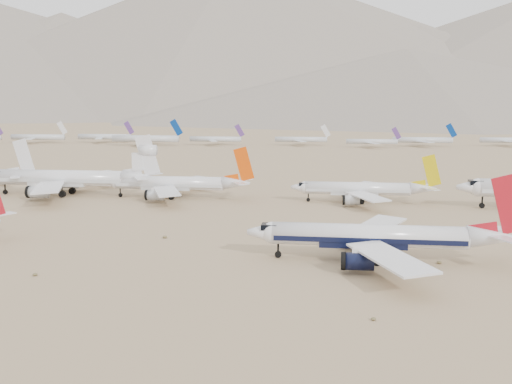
% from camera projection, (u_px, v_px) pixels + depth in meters
% --- Properties ---
extents(ground, '(7000.00, 7000.00, 0.00)m').
position_uv_depth(ground, '(303.00, 261.00, 104.23)').
color(ground, '#846D4D').
rests_on(ground, ground).
extents(main_airliner, '(47.05, 45.96, 16.61)m').
position_uv_depth(main_airliner, '(380.00, 237.00, 103.66)').
color(main_airliner, white).
rests_on(main_airliner, ground).
extents(row2_gold_tail, '(40.64, 39.74, 14.47)m').
position_uv_depth(row2_gold_tail, '(363.00, 189.00, 165.97)').
color(row2_gold_tail, white).
rests_on(row2_gold_tail, ground).
extents(row2_orange_tail, '(45.11, 44.13, 16.09)m').
position_uv_depth(row2_orange_tail, '(176.00, 184.00, 173.99)').
color(row2_orange_tail, white).
rests_on(row2_orange_tail, ground).
extents(row2_white_trijet, '(55.07, 53.82, 19.51)m').
position_uv_depth(row2_white_trijet, '(71.00, 178.00, 178.66)').
color(row2_white_trijet, white).
rests_on(row2_white_trijet, ground).
extents(distant_storage_row, '(668.59, 69.16, 16.37)m').
position_uv_depth(distant_storage_row, '(383.00, 140.00, 389.74)').
color(distant_storage_row, silver).
rests_on(distant_storage_row, ground).
extents(mountain_range, '(7354.00, 3024.00, 470.00)m').
position_uv_depth(mountain_range, '(356.00, 49.00, 1681.12)').
color(mountain_range, slate).
rests_on(mountain_range, ground).
extents(desert_scrub, '(261.14, 121.67, 0.66)m').
position_uv_depth(desert_scrub, '(400.00, 331.00, 71.51)').
color(desert_scrub, brown).
rests_on(desert_scrub, ground).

